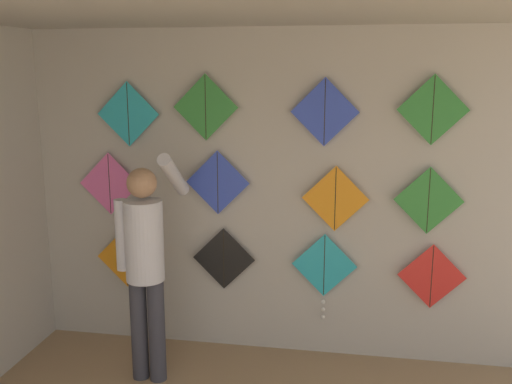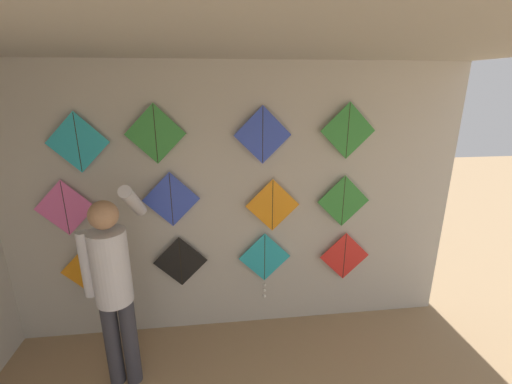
{
  "view_description": "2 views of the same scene",
  "coord_description": "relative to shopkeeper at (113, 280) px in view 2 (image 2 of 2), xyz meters",
  "views": [
    {
      "loc": [
        0.68,
        -0.87,
        2.45
      ],
      "look_at": [
        -0.08,
        3.53,
        1.5
      ],
      "focal_mm": 40.0,
      "sensor_mm": 36.0,
      "label": 1
    },
    {
      "loc": [
        -0.01,
        0.56,
        2.58
      ],
      "look_at": [
        0.35,
        3.53,
        1.64
      ],
      "focal_mm": 24.0,
      "sensor_mm": 36.0,
      "label": 2
    }
  ],
  "objects": [
    {
      "name": "back_panel",
      "position": [
        0.89,
        0.7,
        0.36
      ],
      "size": [
        4.99,
        0.06,
        2.8
      ],
      "primitive_type": "cube",
      "color": "#BCB7AD",
      "rests_on": "ground"
    },
    {
      "name": "kite_7",
      "position": [
        2.18,
        0.61,
        0.39
      ],
      "size": [
        0.55,
        0.01,
        0.55
      ],
      "color": "#338C38"
    },
    {
      "name": "kite_11",
      "position": [
        2.17,
        0.61,
        1.11
      ],
      "size": [
        0.55,
        0.01,
        0.55
      ],
      "color": "#338C38"
    },
    {
      "name": "kite_3",
      "position": [
        2.24,
        0.61,
        -0.25
      ],
      "size": [
        0.55,
        0.01,
        0.55
      ],
      "color": "red"
    },
    {
      "name": "kite_0",
      "position": [
        -0.42,
        0.61,
        -0.25
      ],
      "size": [
        0.55,
        0.01,
        0.55
      ],
      "color": "orange"
    },
    {
      "name": "kite_10",
      "position": [
        1.33,
        0.61,
        1.08
      ],
      "size": [
        0.55,
        0.01,
        0.55
      ],
      "color": "blue"
    },
    {
      "name": "kite_1",
      "position": [
        0.48,
        0.61,
        -0.2
      ],
      "size": [
        0.55,
        0.01,
        0.55
      ],
      "color": "black"
    },
    {
      "name": "kite_8",
      "position": [
        -0.34,
        0.61,
        1.05
      ],
      "size": [
        0.55,
        0.01,
        0.55
      ],
      "color": "#28B2C6"
    },
    {
      "name": "kite_9",
      "position": [
        0.34,
        0.61,
        1.11
      ],
      "size": [
        0.55,
        0.01,
        0.55
      ],
      "color": "#338C38"
    },
    {
      "name": "shopkeeper",
      "position": [
        0.0,
        0.0,
        0.0
      ],
      "size": [
        0.47,
        0.63,
        1.85
      ],
      "rotation": [
        0.0,
        0.0,
        -0.05
      ],
      "color": "#383842",
      "rests_on": "ground"
    },
    {
      "name": "ceiling_slab",
      "position": [
        0.89,
        -1.24,
        1.78
      ],
      "size": [
        4.99,
        4.63,
        0.04
      ],
      "primitive_type": "cube",
      "color": "#A8A399"
    },
    {
      "name": "kite_2",
      "position": [
        1.36,
        0.61,
        -0.25
      ],
      "size": [
        0.55,
        0.04,
        0.76
      ],
      "color": "#28B2C6"
    },
    {
      "name": "kite_6",
      "position": [
        1.43,
        0.61,
        0.37
      ],
      "size": [
        0.55,
        0.01,
        0.55
      ],
      "color": "orange"
    },
    {
      "name": "kite_4",
      "position": [
        -0.54,
        0.61,
        0.43
      ],
      "size": [
        0.55,
        0.01,
        0.55
      ],
      "color": "pink"
    },
    {
      "name": "kite_5",
      "position": [
        0.44,
        0.61,
        0.47
      ],
      "size": [
        0.55,
        0.01,
        0.55
      ],
      "color": "blue"
    }
  ]
}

